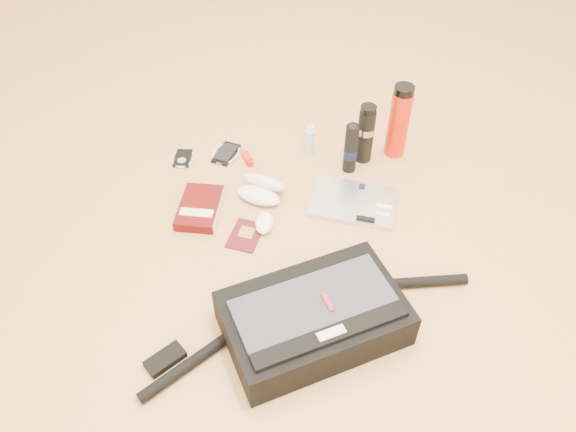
# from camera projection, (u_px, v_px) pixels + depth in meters

# --- Properties ---
(ground) EXTENTS (4.00, 4.00, 0.00)m
(ground) POSITION_uv_depth(u_px,v_px,m) (301.00, 250.00, 1.80)
(ground) COLOR tan
(ground) RESTS_ON ground
(messenger_bag) EXTENTS (0.94, 0.46, 0.14)m
(messenger_bag) POSITION_uv_depth(u_px,v_px,m) (313.00, 318.00, 1.55)
(messenger_bag) COLOR black
(messenger_bag) RESTS_ON ground
(laptop) EXTENTS (0.33, 0.27, 0.03)m
(laptop) POSITION_uv_depth(u_px,v_px,m) (354.00, 203.00, 1.94)
(laptop) COLOR silver
(laptop) RESTS_ON ground
(book) EXTENTS (0.16, 0.22, 0.04)m
(book) POSITION_uv_depth(u_px,v_px,m) (200.00, 208.00, 1.91)
(book) COLOR #450808
(book) RESTS_ON ground
(passport) EXTENTS (0.13, 0.16, 0.01)m
(passport) POSITION_uv_depth(u_px,v_px,m) (245.00, 235.00, 1.84)
(passport) COLOR #460E15
(passport) RESTS_ON ground
(mouse) EXTENTS (0.07, 0.11, 0.03)m
(mouse) POSITION_uv_depth(u_px,v_px,m) (264.00, 223.00, 1.86)
(mouse) COLOR white
(mouse) RESTS_ON ground
(sunglasses_case) EXTENTS (0.20, 0.19, 0.09)m
(sunglasses_case) POSITION_uv_depth(u_px,v_px,m) (261.00, 189.00, 1.95)
(sunglasses_case) COLOR white
(sunglasses_case) RESTS_ON ground
(ipod) EXTENTS (0.09, 0.10, 0.01)m
(ipod) POSITION_uv_depth(u_px,v_px,m) (183.00, 158.00, 2.11)
(ipod) COLOR black
(ipod) RESTS_ON ground
(phone) EXTENTS (0.13, 0.14, 0.01)m
(phone) POSITION_uv_depth(u_px,v_px,m) (226.00, 153.00, 2.13)
(phone) COLOR black
(phone) RESTS_ON ground
(inhaler) EXTENTS (0.05, 0.09, 0.02)m
(inhaler) POSITION_uv_depth(u_px,v_px,m) (247.00, 157.00, 2.10)
(inhaler) COLOR red
(inhaler) RESTS_ON ground
(spray_bottle) EXTENTS (0.04, 0.04, 0.13)m
(spray_bottle) POSITION_uv_depth(u_px,v_px,m) (310.00, 140.00, 2.10)
(spray_bottle) COLOR #A0C4D6
(spray_bottle) RESTS_ON ground
(aerosol_can) EXTENTS (0.06, 0.06, 0.21)m
(aerosol_can) POSITION_uv_depth(u_px,v_px,m) (351.00, 148.00, 2.00)
(aerosol_can) COLOR black
(aerosol_can) RESTS_ON ground
(thermos_black) EXTENTS (0.08, 0.08, 0.24)m
(thermos_black) POSITION_uv_depth(u_px,v_px,m) (366.00, 133.00, 2.03)
(thermos_black) COLOR black
(thermos_black) RESTS_ON ground
(thermos_red) EXTENTS (0.09, 0.09, 0.29)m
(thermos_red) POSITION_uv_depth(u_px,v_px,m) (399.00, 121.00, 2.04)
(thermos_red) COLOR red
(thermos_red) RESTS_ON ground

